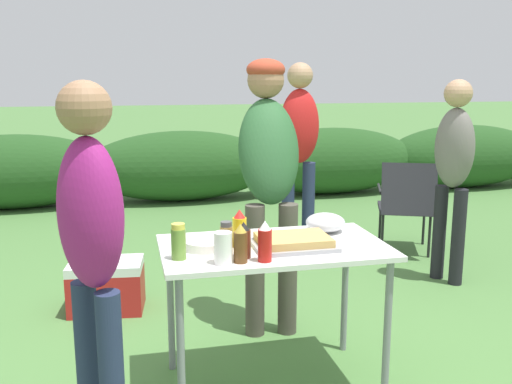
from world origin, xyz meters
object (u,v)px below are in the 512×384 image
(mustard_bottle, at_px, (240,229))
(standing_person_with_beanie, at_px, (454,161))
(beer_bottle, at_px, (240,244))
(mixing_bowl, at_px, (325,222))
(relish_jar, at_px, (179,242))
(folding_table, at_px, (274,260))
(plate_stack, at_px, (207,243))
(spice_jar, at_px, (226,239))
(food_tray, at_px, (293,242))
(camp_chair_green_behind_table, at_px, (406,202))
(ketchup_bottle, at_px, (265,242))
(cooler_box, at_px, (107,286))
(bbq_sauce_bottle, at_px, (244,241))
(standing_person_in_gray_fleece, at_px, (299,139))
(standing_person_in_red_jacket, at_px, (269,163))
(paper_cup_stack, at_px, (223,248))
(standing_person_in_olive_jacket, at_px, (92,238))

(mustard_bottle, relative_size, standing_person_with_beanie, 0.12)
(beer_bottle, distance_m, standing_person_with_beanie, 2.35)
(mixing_bowl, bearing_deg, relish_jar, -159.68)
(relish_jar, bearing_deg, folding_table, 13.64)
(plate_stack, height_order, spice_jar, spice_jar)
(folding_table, bearing_deg, food_tray, -33.72)
(food_tray, height_order, camp_chair_green_behind_table, camp_chair_green_behind_table)
(relish_jar, xyz_separation_m, ketchup_bottle, (0.37, -0.12, 0.01))
(cooler_box, bearing_deg, bbq_sauce_bottle, -56.61)
(mustard_bottle, xyz_separation_m, camp_chair_green_behind_table, (1.87, 1.87, -0.36))
(standing_person_in_gray_fleece, bearing_deg, spice_jar, -118.47)
(spice_jar, xyz_separation_m, camp_chair_green_behind_table, (1.95, 1.98, -0.35))
(spice_jar, bearing_deg, beer_bottle, -71.55)
(standing_person_in_red_jacket, bearing_deg, folding_table, -97.06)
(ketchup_bottle, xyz_separation_m, camp_chair_green_behind_table, (1.80, 2.11, -0.36))
(food_tray, distance_m, spice_jar, 0.34)
(spice_jar, bearing_deg, camp_chair_green_behind_table, 45.31)
(folding_table, height_order, paper_cup_stack, paper_cup_stack)
(ketchup_bottle, bearing_deg, standing_person_in_olive_jacket, -168.15)
(plate_stack, bearing_deg, relish_jar, -135.52)
(bbq_sauce_bottle, height_order, standing_person_in_olive_jacket, standing_person_in_olive_jacket)
(standing_person_in_olive_jacket, bearing_deg, folding_table, -99.92)
(mustard_bottle, relative_size, standing_person_in_gray_fleece, 0.11)
(beer_bottle, height_order, relish_jar, beer_bottle)
(relish_jar, xyz_separation_m, spice_jar, (0.22, 0.02, -0.00))
(spice_jar, distance_m, standing_person_in_olive_jacket, 0.65)
(mixing_bowl, height_order, standing_person_in_red_jacket, standing_person_in_red_jacket)
(paper_cup_stack, height_order, standing_person_in_olive_jacket, standing_person_in_olive_jacket)
(standing_person_in_gray_fleece, bearing_deg, standing_person_in_olive_jacket, -126.08)
(food_tray, bearing_deg, paper_cup_stack, -155.61)
(camp_chair_green_behind_table, xyz_separation_m, cooler_box, (-2.55, -0.71, -0.30))
(standing_person_with_beanie, bearing_deg, camp_chair_green_behind_table, 157.65)
(food_tray, distance_m, cooler_box, 1.65)
(beer_bottle, relative_size, mustard_bottle, 0.95)
(relish_jar, relative_size, mustard_bottle, 0.88)
(mixing_bowl, bearing_deg, camp_chair_green_behind_table, 51.01)
(mustard_bottle, bearing_deg, camp_chair_green_behind_table, 44.98)
(bbq_sauce_bottle, bearing_deg, beer_bottle, -114.11)
(mixing_bowl, bearing_deg, ketchup_bottle, -136.24)
(standing_person_with_beanie, bearing_deg, standing_person_in_gray_fleece, -160.16)
(standing_person_with_beanie, relative_size, cooler_box, 2.98)
(cooler_box, bearing_deg, folding_table, -47.18)
(ketchup_bottle, bearing_deg, standing_person_in_gray_fleece, 69.44)
(standing_person_in_olive_jacket, bearing_deg, standing_person_in_red_jacket, -77.02)
(bbq_sauce_bottle, distance_m, camp_chair_green_behind_table, 2.80)
(plate_stack, xyz_separation_m, standing_person_in_red_jacket, (0.47, 0.66, 0.28))
(beer_bottle, distance_m, spice_jar, 0.13)
(spice_jar, distance_m, camp_chair_green_behind_table, 2.80)
(mixing_bowl, height_order, standing_person_with_beanie, standing_person_with_beanie)
(paper_cup_stack, xyz_separation_m, ketchup_bottle, (0.19, -0.01, 0.02))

